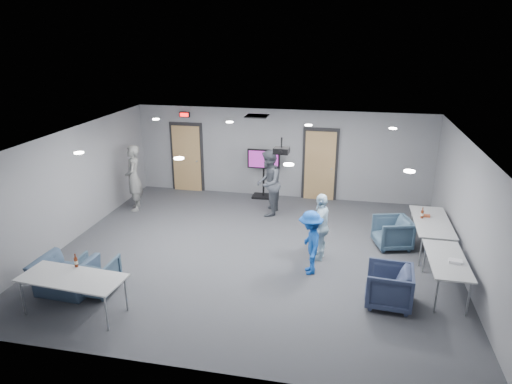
% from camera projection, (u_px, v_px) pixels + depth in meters
% --- Properties ---
extents(floor, '(9.00, 9.00, 0.00)m').
position_uv_depth(floor, '(254.00, 252.00, 10.60)').
color(floor, '#3C3E44').
rests_on(floor, ground).
extents(ceiling, '(9.00, 9.00, 0.00)m').
position_uv_depth(ceiling, '(254.00, 139.00, 9.71)').
color(ceiling, white).
rests_on(ceiling, wall_back).
extents(wall_back, '(9.00, 0.02, 2.70)m').
position_uv_depth(wall_back, '(281.00, 154.00, 13.85)').
color(wall_back, gray).
rests_on(wall_back, floor).
extents(wall_front, '(9.00, 0.02, 2.70)m').
position_uv_depth(wall_front, '(195.00, 293.00, 6.46)').
color(wall_front, gray).
rests_on(wall_front, floor).
extents(wall_left, '(0.02, 8.00, 2.70)m').
position_uv_depth(wall_left, '(72.00, 185.00, 11.01)').
color(wall_left, gray).
rests_on(wall_left, floor).
extents(wall_right, '(0.02, 8.00, 2.70)m').
position_uv_depth(wall_right, '(469.00, 213.00, 9.30)').
color(wall_right, gray).
rests_on(wall_right, floor).
extents(door_left, '(1.06, 0.17, 2.24)m').
position_uv_depth(door_left, '(187.00, 158.00, 14.48)').
color(door_left, black).
rests_on(door_left, wall_back).
extents(door_right, '(1.06, 0.17, 2.24)m').
position_uv_depth(door_right, '(320.00, 165.00, 13.68)').
color(door_right, black).
rests_on(door_right, wall_back).
extents(exit_sign, '(0.32, 0.08, 0.16)m').
position_uv_depth(exit_sign, '(185.00, 115.00, 14.00)').
color(exit_sign, black).
rests_on(exit_sign, wall_back).
extents(hvac_diffuser, '(0.60, 0.60, 0.03)m').
position_uv_depth(hvac_diffuser, '(257.00, 116.00, 12.40)').
color(hvac_diffuser, black).
rests_on(hvac_diffuser, ceiling).
extents(downlights, '(6.18, 3.78, 0.02)m').
position_uv_depth(downlights, '(254.00, 139.00, 9.71)').
color(downlights, white).
rests_on(downlights, ceiling).
extents(person_a, '(0.68, 0.81, 1.89)m').
position_uv_depth(person_a, '(134.00, 178.00, 12.89)').
color(person_a, gray).
rests_on(person_a, floor).
extents(person_b, '(0.71, 0.91, 1.84)m').
position_uv_depth(person_b, '(268.00, 183.00, 12.54)').
color(person_b, '#4F545F').
rests_on(person_b, floor).
extents(person_c, '(0.49, 0.95, 1.55)m').
position_uv_depth(person_c, '(321.00, 227.00, 10.09)').
color(person_c, silver).
rests_on(person_c, floor).
extents(person_d, '(0.71, 0.99, 1.39)m').
position_uv_depth(person_d, '(310.00, 243.00, 9.51)').
color(person_d, '#194AA6').
rests_on(person_d, floor).
extents(chair_right_a, '(0.98, 0.97, 0.73)m').
position_uv_depth(chair_right_a, '(392.00, 233.00, 10.76)').
color(chair_right_a, '#374D60').
rests_on(chair_right_a, floor).
extents(chair_right_c, '(0.90, 0.88, 0.77)m').
position_uv_depth(chair_right_c, '(389.00, 286.00, 8.47)').
color(chair_right_c, '#333C58').
rests_on(chair_right_c, floor).
extents(chair_front_a, '(0.77, 0.79, 0.71)m').
position_uv_depth(chair_front_a, '(96.00, 275.00, 8.90)').
color(chair_front_a, '#3A5064').
rests_on(chair_front_a, floor).
extents(chair_front_b, '(1.11, 0.98, 0.69)m').
position_uv_depth(chair_front_b, '(65.00, 276.00, 8.89)').
color(chair_front_b, '#3C4F68').
rests_on(chair_front_b, floor).
extents(table_right_a, '(0.80, 1.92, 0.73)m').
position_uv_depth(table_right_a, '(432.00, 223.00, 10.52)').
color(table_right_a, '#ACAEB0').
rests_on(table_right_a, floor).
extents(table_right_b, '(0.70, 1.69, 0.73)m').
position_uv_depth(table_right_b, '(447.00, 261.00, 8.77)').
color(table_right_b, '#ACAEB0').
rests_on(table_right_b, floor).
extents(table_front_left, '(1.94, 0.93, 0.73)m').
position_uv_depth(table_front_left, '(72.00, 279.00, 8.11)').
color(table_front_left, '#ACAEB0').
rests_on(table_front_left, floor).
extents(bottle_front, '(0.07, 0.07, 0.27)m').
position_uv_depth(bottle_front, '(76.00, 262.00, 8.42)').
color(bottle_front, '#5F2210').
rests_on(bottle_front, table_front_left).
extents(bottle_right, '(0.07, 0.07, 0.27)m').
position_uv_depth(bottle_right, '(422.00, 214.00, 10.64)').
color(bottle_right, '#5F2210').
rests_on(bottle_right, table_right_a).
extents(snack_box, '(0.20, 0.14, 0.04)m').
position_uv_depth(snack_box, '(426.00, 216.00, 10.75)').
color(snack_box, '#B4502D').
rests_on(snack_box, table_right_a).
extents(wrapper, '(0.26, 0.20, 0.05)m').
position_uv_depth(wrapper, '(456.00, 261.00, 8.60)').
color(wrapper, silver).
rests_on(wrapper, table_right_b).
extents(tv_stand, '(0.99, 0.47, 1.52)m').
position_uv_depth(tv_stand, '(264.00, 171.00, 13.87)').
color(tv_stand, black).
rests_on(tv_stand, floor).
extents(projector, '(0.35, 0.33, 0.36)m').
position_uv_depth(projector, '(281.00, 150.00, 9.95)').
color(projector, black).
rests_on(projector, ceiling).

